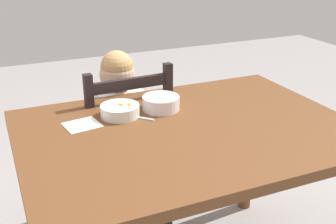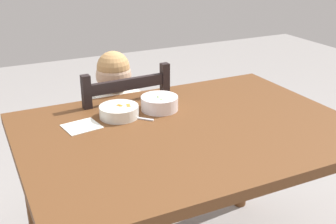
% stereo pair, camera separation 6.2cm
% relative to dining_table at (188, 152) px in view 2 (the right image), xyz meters
% --- Properties ---
extents(dining_table, '(1.29, 0.93, 0.77)m').
position_rel_dining_table_xyz_m(dining_table, '(0.00, 0.00, 0.00)').
color(dining_table, brown).
rests_on(dining_table, ground).
extents(dining_chair, '(0.44, 0.44, 0.92)m').
position_rel_dining_table_xyz_m(dining_chair, '(-0.12, 0.51, -0.21)').
color(dining_chair, black).
rests_on(dining_chair, ground).
extents(child_figure, '(0.32, 0.31, 0.97)m').
position_rel_dining_table_xyz_m(child_figure, '(-0.12, 0.51, -0.03)').
color(child_figure, white).
rests_on(child_figure, ground).
extents(bowl_of_peas, '(0.16, 0.16, 0.06)m').
position_rel_dining_table_xyz_m(bowl_of_peas, '(-0.03, 0.21, 0.14)').
color(bowl_of_peas, white).
rests_on(bowl_of_peas, dining_table).
extents(bowl_of_carrots, '(0.16, 0.16, 0.05)m').
position_rel_dining_table_xyz_m(bowl_of_carrots, '(-0.21, 0.21, 0.13)').
color(bowl_of_carrots, white).
rests_on(bowl_of_carrots, dining_table).
extents(spoon, '(0.11, 0.11, 0.01)m').
position_rel_dining_table_xyz_m(spoon, '(-0.17, 0.18, 0.11)').
color(spoon, silver).
rests_on(spoon, dining_table).
extents(paper_napkin, '(0.15, 0.14, 0.00)m').
position_rel_dining_table_xyz_m(paper_napkin, '(-0.37, 0.19, 0.11)').
color(paper_napkin, white).
rests_on(paper_napkin, dining_table).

